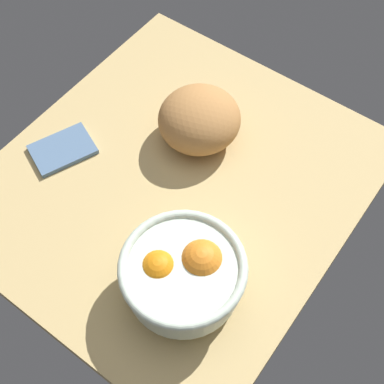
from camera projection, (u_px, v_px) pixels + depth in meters
ground_plane at (176, 184)px, 108.45cm from camera, size 74.45×67.37×3.00cm
fruit_bowl at (183, 273)px, 89.52cm from camera, size 21.30×21.30×11.37cm
bread_loaf at (199, 119)px, 108.46cm from camera, size 21.25×21.07×11.00cm
napkin_folded at (63, 149)px, 110.58cm from camera, size 14.78×12.79×1.05cm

